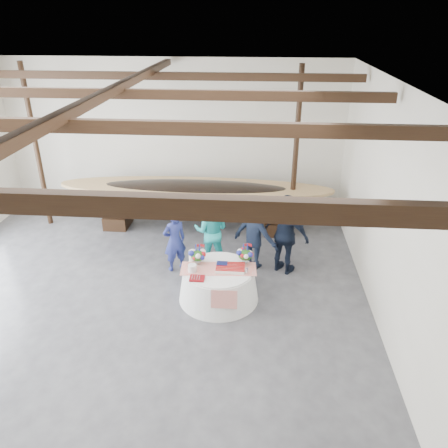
{
  "coord_description": "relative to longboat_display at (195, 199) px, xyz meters",
  "views": [
    {
      "loc": [
        2.54,
        -6.52,
        5.59
      ],
      "look_at": [
        1.79,
        2.67,
        1.11
      ],
      "focal_mm": 35.0,
      "sensor_mm": 36.0,
      "label": 1
    }
  ],
  "objects": [
    {
      "name": "ceiling",
      "position": [
        -0.83,
        -4.6,
        3.59
      ],
      "size": [
        10.0,
        12.0,
        0.01
      ],
      "primitive_type": "cube",
      "color": "white",
      "rests_on": "wall_back"
    },
    {
      "name": "floor",
      "position": [
        -0.83,
        -4.6,
        -0.91
      ],
      "size": [
        10.0,
        12.0,
        0.01
      ],
      "primitive_type": "cube",
      "color": "#3D3D42",
      "rests_on": "ground"
    },
    {
      "name": "guest_man_right",
      "position": [
        2.41,
        -2.11,
        0.07
      ],
      "size": [
        1.22,
        1.01,
        1.95
      ],
      "primitive_type": "imported",
      "rotation": [
        0.0,
        0.0,
        2.58
      ],
      "color": "black",
      "rests_on": "ground"
    },
    {
      "name": "pavilion_structure",
      "position": [
        -0.83,
        -3.81,
        3.1
      ],
      "size": [
        9.8,
        11.76,
        4.5
      ],
      "color": "black",
      "rests_on": "ground"
    },
    {
      "name": "longboat_display",
      "position": [
        0.0,
        0.0,
        0.0
      ],
      "size": [
        7.58,
        1.52,
        1.42
      ],
      "color": "black",
      "rests_on": "ground"
    },
    {
      "name": "tabletop_items",
      "position": [
        0.96,
        -3.18,
        -0.02
      ],
      "size": [
        1.61,
        0.97,
        0.4
      ],
      "color": "red",
      "rests_on": "banquet_table"
    },
    {
      "name": "wall_back",
      "position": [
        -0.83,
        1.4,
        1.34
      ],
      "size": [
        10.0,
        0.02,
        4.5
      ],
      "primitive_type": "cube",
      "color": "silver",
      "rests_on": "ground"
    },
    {
      "name": "guest_woman_teal",
      "position": [
        0.65,
        -1.85,
        -0.04
      ],
      "size": [
        0.88,
        0.71,
        1.74
      ],
      "primitive_type": "imported",
      "rotation": [
        0.0,
        0.0,
        3.08
      ],
      "color": "#22B2B1",
      "rests_on": "ground"
    },
    {
      "name": "guest_woman_blue",
      "position": [
        -0.18,
        -2.23,
        -0.14
      ],
      "size": [
        0.67,
        0.62,
        1.54
      ],
      "primitive_type": "imported",
      "rotation": [
        0.0,
        0.0,
        3.74
      ],
      "color": "navy",
      "rests_on": "ground"
    },
    {
      "name": "banquet_table",
      "position": [
        0.96,
        -3.33,
        -0.54
      ],
      "size": [
        1.71,
        1.71,
        0.74
      ],
      "color": "silver",
      "rests_on": "ground"
    },
    {
      "name": "wall_right",
      "position": [
        4.17,
        -4.6,
        1.34
      ],
      "size": [
        0.02,
        12.0,
        4.5
      ],
      "primitive_type": "cube",
      "color": "silver",
      "rests_on": "ground"
    },
    {
      "name": "guest_man_left",
      "position": [
        1.7,
        -1.93,
        -0.01
      ],
      "size": [
        1.33,
        1.14,
        1.79
      ],
      "primitive_type": "imported",
      "rotation": [
        0.0,
        0.0,
        2.64
      ],
      "color": "black",
      "rests_on": "ground"
    }
  ]
}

